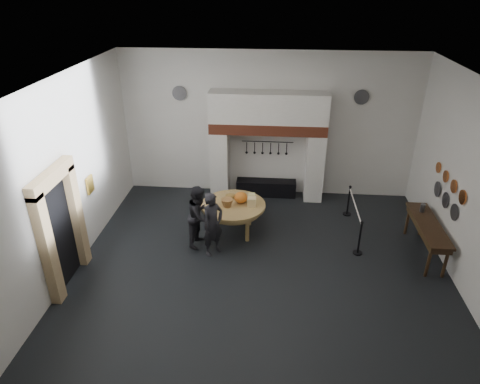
# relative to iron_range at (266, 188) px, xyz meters

# --- Properties ---
(floor) EXTENTS (9.00, 8.00, 0.02)m
(floor) POSITION_rel_iron_range_xyz_m (0.00, -3.72, -0.25)
(floor) COLOR black
(floor) RESTS_ON ground
(ceiling) EXTENTS (9.00, 8.00, 0.02)m
(ceiling) POSITION_rel_iron_range_xyz_m (0.00, -3.72, 4.25)
(ceiling) COLOR silver
(ceiling) RESTS_ON wall_back
(wall_back) EXTENTS (9.00, 0.02, 4.50)m
(wall_back) POSITION_rel_iron_range_xyz_m (0.00, 0.28, 2.00)
(wall_back) COLOR silver
(wall_back) RESTS_ON floor
(wall_front) EXTENTS (9.00, 0.02, 4.50)m
(wall_front) POSITION_rel_iron_range_xyz_m (0.00, -7.72, 2.00)
(wall_front) COLOR silver
(wall_front) RESTS_ON floor
(wall_left) EXTENTS (0.02, 8.00, 4.50)m
(wall_left) POSITION_rel_iron_range_xyz_m (-4.50, -3.72, 2.00)
(wall_left) COLOR silver
(wall_left) RESTS_ON floor
(wall_right) EXTENTS (0.02, 8.00, 4.50)m
(wall_right) POSITION_rel_iron_range_xyz_m (4.50, -3.72, 2.00)
(wall_right) COLOR silver
(wall_right) RESTS_ON floor
(chimney_pier_left) EXTENTS (0.55, 0.70, 2.15)m
(chimney_pier_left) POSITION_rel_iron_range_xyz_m (-1.48, -0.07, 0.82)
(chimney_pier_left) COLOR silver
(chimney_pier_left) RESTS_ON floor
(chimney_pier_right) EXTENTS (0.55, 0.70, 2.15)m
(chimney_pier_right) POSITION_rel_iron_range_xyz_m (1.48, -0.07, 0.82)
(chimney_pier_right) COLOR silver
(chimney_pier_right) RESTS_ON floor
(hearth_brick_band) EXTENTS (3.50, 0.72, 0.32)m
(hearth_brick_band) POSITION_rel_iron_range_xyz_m (0.00, -0.07, 2.06)
(hearth_brick_band) COLOR #9E442B
(hearth_brick_band) RESTS_ON chimney_pier_left
(chimney_hood) EXTENTS (3.50, 0.70, 0.90)m
(chimney_hood) POSITION_rel_iron_range_xyz_m (0.00, -0.07, 2.67)
(chimney_hood) COLOR silver
(chimney_hood) RESTS_ON hearth_brick_band
(iron_range) EXTENTS (1.90, 0.45, 0.50)m
(iron_range) POSITION_rel_iron_range_xyz_m (0.00, 0.00, 0.00)
(iron_range) COLOR black
(iron_range) RESTS_ON floor
(utensil_rail) EXTENTS (1.60, 0.02, 0.02)m
(utensil_rail) POSITION_rel_iron_range_xyz_m (0.00, 0.20, 1.50)
(utensil_rail) COLOR black
(utensil_rail) RESTS_ON wall_back
(door_recess) EXTENTS (0.04, 1.10, 2.50)m
(door_recess) POSITION_rel_iron_range_xyz_m (-4.47, -4.72, 1.00)
(door_recess) COLOR black
(door_recess) RESTS_ON floor
(door_jamb_near) EXTENTS (0.22, 0.30, 2.60)m
(door_jamb_near) POSITION_rel_iron_range_xyz_m (-4.38, -5.42, 1.05)
(door_jamb_near) COLOR tan
(door_jamb_near) RESTS_ON floor
(door_jamb_far) EXTENTS (0.22, 0.30, 2.60)m
(door_jamb_far) POSITION_rel_iron_range_xyz_m (-4.38, -4.02, 1.05)
(door_jamb_far) COLOR tan
(door_jamb_far) RESTS_ON floor
(door_lintel) EXTENTS (0.22, 1.70, 0.30)m
(door_lintel) POSITION_rel_iron_range_xyz_m (-4.38, -4.72, 2.40)
(door_lintel) COLOR tan
(door_lintel) RESTS_ON door_jamb_near
(wall_plaque) EXTENTS (0.05, 0.34, 0.44)m
(wall_plaque) POSITION_rel_iron_range_xyz_m (-4.45, -2.92, 1.35)
(wall_plaque) COLOR gold
(wall_plaque) RESTS_ON wall_left
(work_table) EXTENTS (2.05, 2.05, 0.07)m
(work_table) POSITION_rel_iron_range_xyz_m (-0.83, -2.32, 0.59)
(work_table) COLOR tan
(work_table) RESTS_ON floor
(pumpkin) EXTENTS (0.36, 0.36, 0.31)m
(pumpkin) POSITION_rel_iron_range_xyz_m (-0.63, -2.22, 0.78)
(pumpkin) COLOR orange
(pumpkin) RESTS_ON work_table
(cheese_block_big) EXTENTS (0.22, 0.22, 0.24)m
(cheese_block_big) POSITION_rel_iron_range_xyz_m (-0.33, -2.37, 0.74)
(cheese_block_big) COLOR #E0C586
(cheese_block_big) RESTS_ON work_table
(cheese_block_small) EXTENTS (0.18, 0.18, 0.20)m
(cheese_block_small) POSITION_rel_iron_range_xyz_m (-0.35, -2.07, 0.72)
(cheese_block_small) COLOR #E5DB89
(cheese_block_small) RESTS_ON work_table
(wicker_basket) EXTENTS (0.38, 0.38, 0.22)m
(wicker_basket) POSITION_rel_iron_range_xyz_m (-0.98, -2.47, 0.73)
(wicker_basket) COLOR #A6793D
(wicker_basket) RESTS_ON work_table
(bread_loaf) EXTENTS (0.31, 0.18, 0.13)m
(bread_loaf) POSITION_rel_iron_range_xyz_m (-0.93, -1.97, 0.69)
(bread_loaf) COLOR olive
(bread_loaf) RESTS_ON work_table
(visitor_near) EXTENTS (0.72, 0.73, 1.70)m
(visitor_near) POSITION_rel_iron_range_xyz_m (-1.24, -3.36, 0.60)
(visitor_near) COLOR black
(visitor_near) RESTS_ON floor
(visitor_far) EXTENTS (0.81, 0.94, 1.67)m
(visitor_far) POSITION_rel_iron_range_xyz_m (-1.64, -2.96, 0.58)
(visitor_far) COLOR black
(visitor_far) RESTS_ON floor
(side_table) EXTENTS (0.55, 2.20, 0.06)m
(side_table) POSITION_rel_iron_range_xyz_m (4.10, -2.96, 0.62)
(side_table) COLOR #372714
(side_table) RESTS_ON floor
(pewter_jug) EXTENTS (0.12, 0.12, 0.22)m
(pewter_jug) POSITION_rel_iron_range_xyz_m (4.10, -2.36, 0.76)
(pewter_jug) COLOR #46454A
(pewter_jug) RESTS_ON side_table
(copper_pan_a) EXTENTS (0.03, 0.34, 0.34)m
(copper_pan_a) POSITION_rel_iron_range_xyz_m (4.46, -3.52, 1.70)
(copper_pan_a) COLOR #C6662D
(copper_pan_a) RESTS_ON wall_right
(copper_pan_b) EXTENTS (0.03, 0.32, 0.32)m
(copper_pan_b) POSITION_rel_iron_range_xyz_m (4.46, -2.97, 1.70)
(copper_pan_b) COLOR #C6662D
(copper_pan_b) RESTS_ON wall_right
(copper_pan_c) EXTENTS (0.03, 0.30, 0.30)m
(copper_pan_c) POSITION_rel_iron_range_xyz_m (4.46, -2.42, 1.70)
(copper_pan_c) COLOR #C6662D
(copper_pan_c) RESTS_ON wall_right
(copper_pan_d) EXTENTS (0.03, 0.28, 0.28)m
(copper_pan_d) POSITION_rel_iron_range_xyz_m (4.46, -1.87, 1.70)
(copper_pan_d) COLOR #C6662D
(copper_pan_d) RESTS_ON wall_right
(pewter_plate_left) EXTENTS (0.03, 0.40, 0.40)m
(pewter_plate_left) POSITION_rel_iron_range_xyz_m (4.46, -3.32, 1.20)
(pewter_plate_left) COLOR #4C4C51
(pewter_plate_left) RESTS_ON wall_right
(pewter_plate_mid) EXTENTS (0.03, 0.40, 0.40)m
(pewter_plate_mid) POSITION_rel_iron_range_xyz_m (4.46, -2.72, 1.20)
(pewter_plate_mid) COLOR #4C4C51
(pewter_plate_mid) RESTS_ON wall_right
(pewter_plate_right) EXTENTS (0.03, 0.40, 0.40)m
(pewter_plate_right) POSITION_rel_iron_range_xyz_m (4.46, -2.12, 1.20)
(pewter_plate_right) COLOR #4C4C51
(pewter_plate_right) RESTS_ON wall_right
(pewter_plate_back_left) EXTENTS (0.44, 0.03, 0.44)m
(pewter_plate_back_left) POSITION_rel_iron_range_xyz_m (-2.70, 0.24, 2.95)
(pewter_plate_back_left) COLOR #4C4C51
(pewter_plate_back_left) RESTS_ON wall_back
(pewter_plate_back_right) EXTENTS (0.44, 0.03, 0.44)m
(pewter_plate_back_right) POSITION_rel_iron_range_xyz_m (2.70, 0.24, 2.95)
(pewter_plate_back_right) COLOR #4C4C51
(pewter_plate_back_right) RESTS_ON wall_back
(barrier_post_near) EXTENTS (0.05, 0.05, 0.90)m
(barrier_post_near) POSITION_rel_iron_range_xyz_m (2.45, -3.09, 0.20)
(barrier_post_near) COLOR black
(barrier_post_near) RESTS_ON floor
(barrier_post_far) EXTENTS (0.05, 0.05, 0.90)m
(barrier_post_far) POSITION_rel_iron_range_xyz_m (2.45, -1.09, 0.20)
(barrier_post_far) COLOR black
(barrier_post_far) RESTS_ON floor
(barrier_rope) EXTENTS (0.04, 2.00, 0.04)m
(barrier_rope) POSITION_rel_iron_range_xyz_m (2.45, -2.09, 0.60)
(barrier_rope) COLOR white
(barrier_rope) RESTS_ON barrier_post_near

